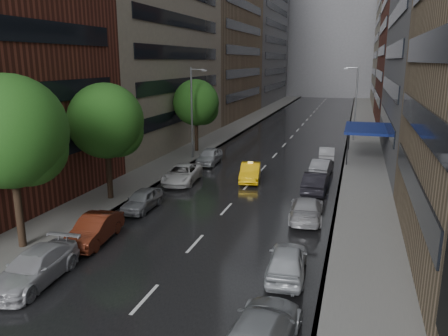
% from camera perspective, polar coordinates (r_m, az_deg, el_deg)
% --- Properties ---
extents(road, '(14.00, 140.00, 0.01)m').
position_cam_1_polar(road, '(62.17, 9.35, 4.63)').
color(road, black).
rests_on(road, ground).
extents(sidewalk_left, '(4.00, 140.00, 0.15)m').
position_cam_1_polar(sidewalk_left, '(63.94, 1.31, 5.13)').
color(sidewalk_left, gray).
rests_on(sidewalk_left, ground).
extents(sidewalk_right, '(4.00, 140.00, 0.15)m').
position_cam_1_polar(sidewalk_right, '(61.64, 17.68, 4.14)').
color(sidewalk_right, gray).
rests_on(sidewalk_right, ground).
extents(buildings_left, '(8.00, 108.00, 38.00)m').
position_cam_1_polar(buildings_left, '(73.62, -1.41, 18.70)').
color(buildings_left, maroon).
rests_on(buildings_left, ground).
extents(buildings_right, '(8.05, 109.10, 36.00)m').
position_cam_1_polar(buildings_right, '(68.12, 23.90, 17.15)').
color(buildings_right, '#937A5B').
rests_on(buildings_right, ground).
extents(building_far, '(40.00, 14.00, 32.00)m').
position_cam_1_polar(building_far, '(129.26, 13.94, 16.24)').
color(building_far, slate).
rests_on(building_far, ground).
extents(tree_near, '(5.79, 5.79, 9.23)m').
position_cam_1_polar(tree_near, '(24.46, -26.22, 4.26)').
color(tree_near, '#382619').
rests_on(tree_near, ground).
extents(tree_mid, '(5.24, 5.24, 8.35)m').
position_cam_1_polar(tree_mid, '(31.49, -15.18, 5.94)').
color(tree_mid, '#382619').
rests_on(tree_mid, ground).
extents(tree_far, '(4.94, 4.94, 7.88)m').
position_cam_1_polar(tree_far, '(47.45, -3.68, 8.51)').
color(tree_far, '#382619').
rests_on(tree_far, ground).
extents(taxi, '(2.28, 4.69, 1.48)m').
position_cam_1_polar(taxi, '(36.48, 3.47, -0.53)').
color(taxi, yellow).
rests_on(taxi, ground).
extents(parked_cars_left, '(2.91, 29.29, 1.52)m').
position_cam_1_polar(parked_cars_left, '(30.99, -9.57, -3.35)').
color(parked_cars_left, '#AAA9AF').
rests_on(parked_cars_left, ground).
extents(parked_cars_right, '(2.55, 36.01, 1.59)m').
position_cam_1_polar(parked_cars_right, '(28.56, 10.82, -4.88)').
color(parked_cars_right, gray).
rests_on(parked_cars_right, ground).
extents(street_lamp_left, '(1.74, 0.22, 9.00)m').
position_cam_1_polar(street_lamp_left, '(44.07, -4.14, 7.44)').
color(street_lamp_left, gray).
rests_on(street_lamp_left, sidewalk_left).
extents(street_lamp_right, '(1.74, 0.22, 9.00)m').
position_cam_1_polar(street_lamp_right, '(56.08, 16.75, 8.27)').
color(street_lamp_right, gray).
rests_on(street_lamp_right, sidewalk_right).
extents(awning, '(4.00, 8.00, 3.12)m').
position_cam_1_polar(awning, '(46.35, 18.02, 4.93)').
color(awning, navy).
rests_on(awning, sidewalk_right).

